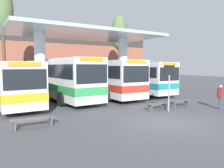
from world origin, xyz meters
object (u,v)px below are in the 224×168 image
info_sign_platform (169,79)px  pedestrian_waiting (220,95)px  transit_bus_center_bay (58,77)px  poplar_tree_behind_right (119,34)px  transit_bus_left_bay (12,81)px  waiting_bench_near_pillar (180,102)px  waiting_bench_mid_platform (157,105)px  waiting_bench_far_platform (33,120)px  transit_bus_right_bay (100,77)px  poplar_tree_behind_left (2,11)px  transit_bus_far_right_bay (127,76)px

info_sign_platform → pedestrian_waiting: size_ratio=1.81×
transit_bus_center_bay → poplar_tree_behind_right: poplar_tree_behind_right is taller
transit_bus_left_bay → waiting_bench_near_pillar: 12.60m
waiting_bench_near_pillar → waiting_bench_mid_platform: 2.14m
waiting_bench_mid_platform → pedestrian_waiting: bearing=-27.1°
waiting_bench_mid_platform → waiting_bench_far_platform: same height
transit_bus_right_bay → waiting_bench_far_platform: (-7.91, -8.05, -1.51)m
pedestrian_waiting → poplar_tree_behind_left: (-11.21, 16.29, 7.38)m
transit_bus_left_bay → poplar_tree_behind_left: size_ratio=1.05×
transit_bus_left_bay → poplar_tree_behind_right: bearing=-152.6°
waiting_bench_near_pillar → transit_bus_center_bay: bearing=125.3°
waiting_bench_near_pillar → pedestrian_waiting: bearing=-49.7°
transit_bus_center_bay → poplar_tree_behind_right: bearing=-149.6°
waiting_bench_mid_platform → info_sign_platform: bearing=-66.5°
poplar_tree_behind_left → poplar_tree_behind_right: bearing=5.1°
transit_bus_right_bay → pedestrian_waiting: transit_bus_right_bay is taller
info_sign_platform → poplar_tree_behind_right: 18.67m
transit_bus_left_bay → transit_bus_right_bay: (7.77, 0.16, 0.12)m
poplar_tree_behind_left → pedestrian_waiting: bearing=-55.5°
transit_bus_right_bay → poplar_tree_behind_right: (7.31, 7.62, 5.56)m
waiting_bench_mid_platform → poplar_tree_behind_left: poplar_tree_behind_left is taller
transit_bus_left_bay → poplar_tree_behind_left: 9.25m
transit_bus_right_bay → poplar_tree_behind_right: size_ratio=1.16×
waiting_bench_far_platform → poplar_tree_behind_right: bearing=45.8°
transit_bus_center_bay → transit_bus_left_bay: bearing=4.2°
waiting_bench_near_pillar → waiting_bench_mid_platform: size_ratio=1.13×
transit_bus_right_bay → transit_bus_far_right_bay: (3.84, 0.82, -0.07)m
transit_bus_left_bay → poplar_tree_behind_right: 17.90m
waiting_bench_mid_platform → transit_bus_right_bay: bearing=88.6°
transit_bus_right_bay → waiting_bench_near_pillar: size_ratio=6.77×
transit_bus_left_bay → poplar_tree_behind_right: poplar_tree_behind_right is taller
transit_bus_left_bay → waiting_bench_far_platform: 8.01m
transit_bus_far_right_bay → waiting_bench_mid_platform: size_ratio=7.96×
waiting_bench_far_platform → waiting_bench_mid_platform: bearing=0.0°
transit_bus_right_bay → info_sign_platform: transit_bus_right_bay is taller
transit_bus_far_right_bay → info_sign_platform: (-3.73, -9.57, 0.28)m
poplar_tree_behind_left → poplar_tree_behind_right: poplar_tree_behind_left is taller
waiting_bench_far_platform → pedestrian_waiting: (11.51, -1.94, 0.63)m
transit_bus_right_bay → pedestrian_waiting: size_ratio=7.24×
waiting_bench_near_pillar → info_sign_platform: 2.62m
waiting_bench_mid_platform → transit_bus_left_bay: bearing=133.9°
transit_bus_right_bay → poplar_tree_behind_left: (-7.61, 6.30, 6.50)m
transit_bus_center_bay → poplar_tree_behind_left: (-3.65, 6.00, 6.44)m
transit_bus_far_right_bay → waiting_bench_mid_platform: transit_bus_far_right_bay is taller
waiting_bench_far_platform → pedestrian_waiting: bearing=-9.6°
poplar_tree_behind_left → transit_bus_right_bay: bearing=-39.6°
transit_bus_right_bay → info_sign_platform: bearing=91.7°
transit_bus_far_right_bay → poplar_tree_behind_left: poplar_tree_behind_left is taller
waiting_bench_mid_platform → waiting_bench_far_platform: 7.72m
transit_bus_center_bay → info_sign_platform: bearing=111.7°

